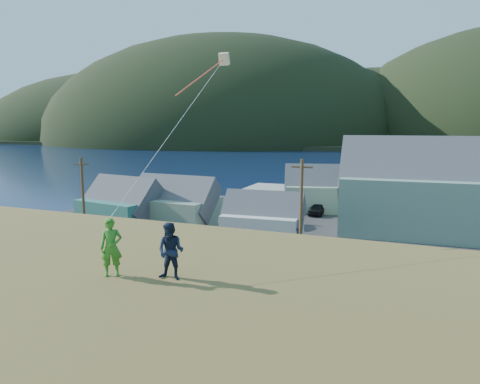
{
  "coord_description": "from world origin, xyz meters",
  "views": [
    {
      "loc": [
        7.44,
        -29.51,
        11.66
      ],
      "look_at": [
        0.68,
        -12.37,
        8.8
      ],
      "focal_mm": 32.0,
      "sensor_mm": 36.0,
      "label": 1
    }
  ],
  "objects_px": {
    "wharf": "(319,194)",
    "shed_white": "(263,220)",
    "shed_palegreen_near": "(174,204)",
    "kite_flyer_navy": "(171,251)",
    "kite_flyer_green": "(111,247)",
    "shed_palegreen_far": "(327,190)",
    "shed_teal": "(121,205)"
  },
  "relations": [
    {
      "from": "shed_palegreen_near",
      "to": "kite_flyer_green",
      "type": "relative_size",
      "value": 5.89
    },
    {
      "from": "shed_white",
      "to": "kite_flyer_navy",
      "type": "bearing_deg",
      "value": -81.34
    },
    {
      "from": "shed_teal",
      "to": "shed_palegreen_near",
      "type": "bearing_deg",
      "value": 29.84
    },
    {
      "from": "shed_teal",
      "to": "shed_palegreen_near",
      "type": "xyz_separation_m",
      "value": [
        5.68,
        2.11,
        0.07
      ]
    },
    {
      "from": "shed_white",
      "to": "kite_flyer_green",
      "type": "distance_m",
      "value": 30.33
    },
    {
      "from": "kite_flyer_green",
      "to": "shed_palegreen_far",
      "type": "bearing_deg",
      "value": 58.92
    },
    {
      "from": "shed_teal",
      "to": "shed_white",
      "type": "relative_size",
      "value": 1.2
    },
    {
      "from": "shed_palegreen_near",
      "to": "kite_flyer_navy",
      "type": "distance_m",
      "value": 37.12
    },
    {
      "from": "shed_teal",
      "to": "shed_white",
      "type": "bearing_deg",
      "value": 7.36
    },
    {
      "from": "wharf",
      "to": "kite_flyer_navy",
      "type": "height_order",
      "value": "kite_flyer_navy"
    },
    {
      "from": "shed_palegreen_far",
      "to": "kite_flyer_green",
      "type": "xyz_separation_m",
      "value": [
        2.07,
        -48.39,
        5.11
      ]
    },
    {
      "from": "shed_teal",
      "to": "shed_palegreen_far",
      "type": "relative_size",
      "value": 0.78
    },
    {
      "from": "shed_white",
      "to": "kite_flyer_green",
      "type": "bearing_deg",
      "value": -84.88
    },
    {
      "from": "shed_teal",
      "to": "kite_flyer_green",
      "type": "distance_m",
      "value": 37.85
    },
    {
      "from": "shed_palegreen_near",
      "to": "shed_palegreen_far",
      "type": "bearing_deg",
      "value": 51.88
    },
    {
      "from": "shed_teal",
      "to": "kite_flyer_green",
      "type": "relative_size",
      "value": 5.65
    },
    {
      "from": "wharf",
      "to": "kite_flyer_green",
      "type": "xyz_separation_m",
      "value": [
        5.36,
        -59.47,
        7.63
      ]
    },
    {
      "from": "wharf",
      "to": "shed_white",
      "type": "bearing_deg",
      "value": -89.34
    },
    {
      "from": "wharf",
      "to": "shed_palegreen_near",
      "type": "bearing_deg",
      "value": -112.59
    },
    {
      "from": "wharf",
      "to": "kite_flyer_navy",
      "type": "relative_size",
      "value": 15.4
    },
    {
      "from": "shed_white",
      "to": "kite_flyer_navy",
      "type": "xyz_separation_m",
      "value": [
        6.81,
        -28.97,
        5.61
      ]
    },
    {
      "from": "shed_white",
      "to": "shed_palegreen_far",
      "type": "height_order",
      "value": "shed_palegreen_far"
    },
    {
      "from": "shed_teal",
      "to": "shed_white",
      "type": "height_order",
      "value": "shed_teal"
    },
    {
      "from": "shed_palegreen_near",
      "to": "shed_teal",
      "type": "bearing_deg",
      "value": -155.73
    },
    {
      "from": "wharf",
      "to": "kite_flyer_navy",
      "type": "distance_m",
      "value": 59.98
    },
    {
      "from": "kite_flyer_green",
      "to": "kite_flyer_navy",
      "type": "xyz_separation_m",
      "value": [
        1.8,
        0.4,
        -0.04
      ]
    },
    {
      "from": "shed_white",
      "to": "kite_flyer_navy",
      "type": "relative_size",
      "value": 4.93
    },
    {
      "from": "kite_flyer_green",
      "to": "kite_flyer_navy",
      "type": "height_order",
      "value": "kite_flyer_green"
    },
    {
      "from": "shed_palegreen_near",
      "to": "shed_palegreen_far",
      "type": "xyz_separation_m",
      "value": [
        14.66,
        16.27,
        0.24
      ]
    },
    {
      "from": "kite_flyer_green",
      "to": "kite_flyer_navy",
      "type": "relative_size",
      "value": 1.04
    },
    {
      "from": "shed_white",
      "to": "shed_palegreen_far",
      "type": "bearing_deg",
      "value": 76.66
    },
    {
      "from": "kite_flyer_green",
      "to": "shed_white",
      "type": "bearing_deg",
      "value": 66.15
    }
  ]
}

